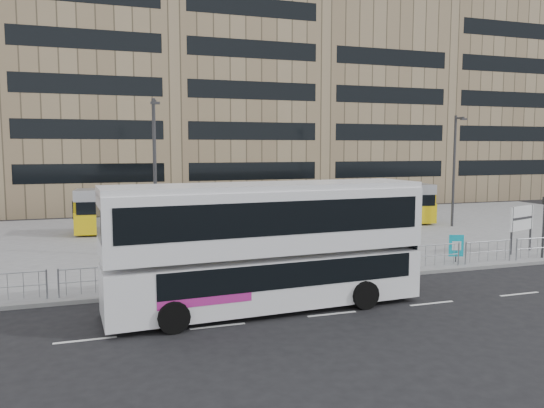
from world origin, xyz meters
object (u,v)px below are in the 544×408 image
object	(u,v)px
station_sign	(522,220)
traffic_light_west	(291,232)
double_decker_bus	(266,242)
lamp_post_west	(155,171)
tram	(265,208)
ad_panel	(456,246)
pedestrian	(341,228)
traffic_light_east	(544,219)
lamp_post_east	(455,166)

from	to	relation	value
station_sign	traffic_light_west	world-z (taller)	traffic_light_west
double_decker_bus	traffic_light_west	world-z (taller)	double_decker_bus
station_sign	lamp_post_west	distance (m)	19.36
tram	ad_panel	size ratio (longest dim) A/B	18.67
ad_panel	traffic_light_west	size ratio (longest dim) A/B	0.43
lamp_post_west	tram	bearing A→B (deg)	41.49
pedestrian	traffic_light_west	size ratio (longest dim) A/B	0.61
traffic_light_west	traffic_light_east	xyz separation A→B (m)	(13.55, -0.04, 0.00)
station_sign	double_decker_bus	bearing A→B (deg)	178.36
double_decker_bus	pedestrian	size ratio (longest dim) A/B	5.91
lamp_post_west	ad_panel	bearing A→B (deg)	-23.52
traffic_light_west	lamp_post_west	world-z (taller)	lamp_post_west
lamp_post_east	pedestrian	bearing A→B (deg)	-159.66
tram	lamp_post_east	xyz separation A→B (m)	(12.94, -3.13, 2.80)
ad_panel	lamp_post_east	size ratio (longest dim) A/B	0.17
double_decker_bus	traffic_light_east	world-z (taller)	double_decker_bus
pedestrian	lamp_post_west	size ratio (longest dim) A/B	0.24
traffic_light_east	lamp_post_east	distance (m)	11.10
ad_panel	traffic_light_east	xyz separation A→B (m)	(4.79, -0.54, 1.20)
tram	lamp_post_west	xyz separation A→B (m)	(-8.12, -7.18, 2.91)
double_decker_bus	tram	distance (m)	17.87
traffic_light_west	traffic_light_east	bearing A→B (deg)	-20.82
traffic_light_west	lamp_post_west	bearing A→B (deg)	106.79
station_sign	lamp_post_west	xyz separation A→B (m)	(-18.50, 5.04, 2.65)
ad_panel	double_decker_bus	bearing A→B (deg)	-141.43
double_decker_bus	station_sign	xyz separation A→B (m)	(15.72, 4.82, -0.54)
traffic_light_east	double_decker_bus	bearing A→B (deg)	172.13
tram	station_sign	world-z (taller)	tram
tram	traffic_light_west	distance (m)	14.02
tram	traffic_light_east	distance (m)	17.18
station_sign	ad_panel	distance (m)	4.97
pedestrian	traffic_light_west	bearing A→B (deg)	140.98
pedestrian	lamp_post_west	world-z (taller)	lamp_post_west
ad_panel	pedestrian	world-z (taller)	pedestrian
ad_panel	lamp_post_west	size ratio (longest dim) A/B	0.17
station_sign	lamp_post_west	bearing A→B (deg)	146.07
ad_panel	traffic_light_west	xyz separation A→B (m)	(-8.76, -0.50, 1.20)
double_decker_bus	traffic_light_east	xyz separation A→B (m)	(15.71, 3.35, -0.28)
pedestrian	lamp_post_west	distance (m)	10.99
traffic_light_west	lamp_post_west	size ratio (longest dim) A/B	0.39
traffic_light_west	traffic_light_east	size ratio (longest dim) A/B	1.00
pedestrian	ad_panel	bearing A→B (deg)	-150.93
pedestrian	traffic_light_east	xyz separation A→B (m)	(8.05, -6.62, 1.02)
double_decker_bus	ad_panel	bearing A→B (deg)	16.33
tram	station_sign	distance (m)	16.04
ad_panel	lamp_post_east	bearing A→B (deg)	72.72
double_decker_bus	lamp_post_west	distance (m)	10.46
station_sign	lamp_post_east	xyz separation A→B (m)	(2.55, 9.09, 2.54)
lamp_post_east	tram	bearing A→B (deg)	166.40
traffic_light_west	tram	bearing A→B (deg)	56.28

